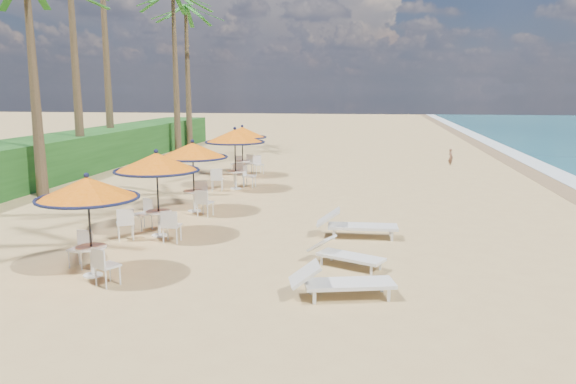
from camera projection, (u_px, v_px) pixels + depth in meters
The scene contains 13 objects.
ground at pixel (330, 289), 11.17m from camera, with size 160.00×160.00×0.00m, color tan.
scrub_hedge at pixel (32, 162), 23.72m from camera, with size 3.00×40.00×1.80m, color #194716.
station_0 at pixel (88, 198), 11.66m from camera, with size 2.13×2.13×2.22m.
station_1 at pixel (155, 173), 14.88m from camera, with size 2.27×2.27×2.36m.
station_2 at pixel (194, 157), 17.94m from camera, with size 2.25×2.25×2.34m.
station_3 at pixel (235, 144), 22.10m from camera, with size 2.37×2.37×2.47m.
station_4 at pixel (243, 138), 25.68m from camera, with size 2.23×2.27×2.33m.
lounger_near at pixel (339, 281), 10.62m from camera, with size 2.08×1.09×0.71m.
lounger_mid at pixel (343, 253), 12.56m from camera, with size 1.82×1.26×0.63m.
lounger_far at pixel (354, 224), 14.99m from camera, with size 2.18×0.76×0.77m.
palm_6 at pixel (173, 5), 33.61m from camera, with size 5.00×5.00×9.72m.
palm_7 at pixel (186, 18), 36.79m from camera, with size 5.00×5.00×9.33m.
person at pixel (451, 156), 29.24m from camera, with size 0.34×0.22×0.93m, color brown.
Camera 1 is at (0.80, -10.64, 3.92)m, focal length 35.00 mm.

